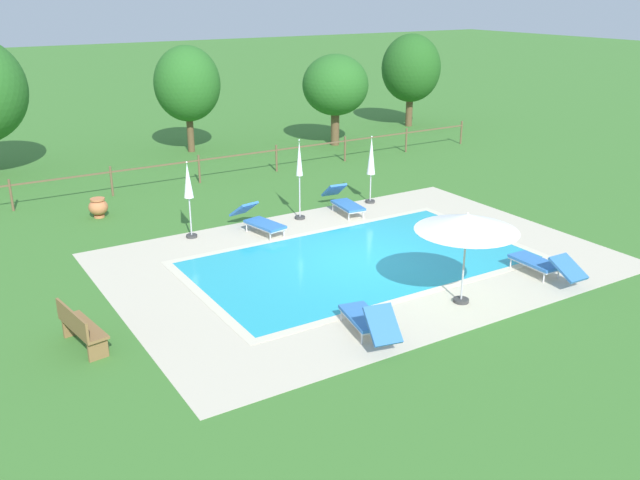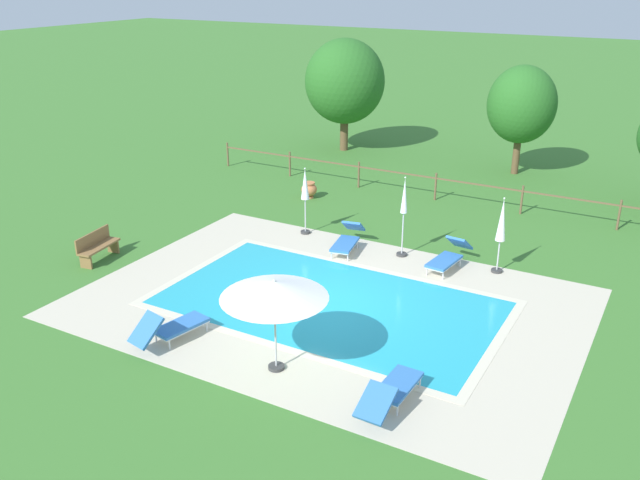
# 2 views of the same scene
# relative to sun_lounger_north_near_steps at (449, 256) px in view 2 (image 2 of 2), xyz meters

# --- Properties ---
(ground_plane) EXTENTS (160.00, 160.00, 0.00)m
(ground_plane) POSITION_rel_sun_lounger_north_near_steps_xyz_m (-1.95, -3.70, -0.37)
(ground_plane) COLOR #3D752D
(pool_deck_paving) EXTENTS (12.74, 8.95, 0.01)m
(pool_deck_paving) POSITION_rel_sun_lounger_north_near_steps_xyz_m (-1.95, -3.70, -0.37)
(pool_deck_paving) COLOR beige
(pool_deck_paving) RESTS_ON ground
(swimming_pool_water) EXTENTS (8.59, 4.81, 0.01)m
(swimming_pool_water) POSITION_rel_sun_lounger_north_near_steps_xyz_m (-1.95, -3.70, -0.37)
(swimming_pool_water) COLOR #23A8C1
(swimming_pool_water) RESTS_ON ground
(pool_coping_rim) EXTENTS (9.07, 5.29, 0.01)m
(pool_coping_rim) POSITION_rel_sun_lounger_north_near_steps_xyz_m (-1.95, -3.70, -0.36)
(pool_coping_rim) COLOR beige
(pool_coping_rim) RESTS_ON ground
(sun_lounger_north_near_steps) EXTENTS (0.82, 2.06, 0.83)m
(sun_lounger_north_near_steps) POSITION_rel_sun_lounger_north_near_steps_xyz_m (0.00, 0.00, 0.00)
(sun_lounger_north_near_steps) COLOR #3370BC
(sun_lounger_north_near_steps) RESTS_ON ground
(sun_lounger_north_mid) EXTENTS (0.99, 2.03, 0.90)m
(sun_lounger_north_mid) POSITION_rel_sun_lounger_north_near_steps_xyz_m (-4.22, -7.24, 0.01)
(sun_lounger_north_mid) COLOR #3370BC
(sun_lounger_north_mid) RESTS_ON ground
(sun_lounger_north_far) EXTENTS (0.98, 2.09, 0.81)m
(sun_lounger_north_far) POSITION_rel_sun_lounger_north_near_steps_xyz_m (-3.18, -0.26, -0.00)
(sun_lounger_north_far) COLOR #3370BC
(sun_lounger_north_far) RESTS_ON ground
(sun_lounger_north_end) EXTENTS (0.65, 2.08, 0.72)m
(sun_lounger_north_end) POSITION_rel_sun_lounger_north_near_steps_xyz_m (1.29, -7.02, -0.02)
(sun_lounger_north_end) COLOR #3370BC
(sun_lounger_north_end) RESTS_ON ground
(patio_umbrella_open_foreground) EXTENTS (2.31, 2.31, 2.16)m
(patio_umbrella_open_foreground) POSITION_rel_sun_lounger_north_near_steps_xyz_m (-1.45, -7.02, 1.55)
(patio_umbrella_open_foreground) COLOR #383838
(patio_umbrella_open_foreground) RESTS_ON ground
(patio_umbrella_closed_row_west) EXTENTS (0.32, 0.32, 2.25)m
(patio_umbrella_closed_row_west) POSITION_rel_sun_lounger_north_near_steps_xyz_m (-5.05, 0.34, 1.14)
(patio_umbrella_closed_row_west) COLOR #383838
(patio_umbrella_closed_row_west) RESTS_ON ground
(patio_umbrella_closed_row_mid_west) EXTENTS (0.32, 0.32, 2.51)m
(patio_umbrella_closed_row_mid_west) POSITION_rel_sun_lounger_north_near_steps_xyz_m (-1.54, 0.16, 1.23)
(patio_umbrella_closed_row_mid_west) COLOR #383838
(patio_umbrella_closed_row_mid_west) RESTS_ON ground
(patio_umbrella_closed_row_centre) EXTENTS (0.32, 0.32, 2.27)m
(patio_umbrella_closed_row_centre) POSITION_rel_sun_lounger_north_near_steps_xyz_m (1.33, 0.40, 1.09)
(patio_umbrella_closed_row_centre) COLOR #383838
(patio_umbrella_closed_row_centre) RESTS_ON ground
(wooden_bench_lawn_side) EXTENTS (0.66, 1.55, 0.87)m
(wooden_bench_lawn_side) POSITION_rel_sun_lounger_north_near_steps_xyz_m (-9.36, -4.62, 0.10)
(wooden_bench_lawn_side) COLOR olive
(wooden_bench_lawn_side) RESTS_ON ground
(terracotta_urn_near_fence) EXTENTS (0.60, 0.60, 0.62)m
(terracotta_urn_near_fence) POSITION_rel_sun_lounger_north_near_steps_xyz_m (-6.82, 3.62, -0.03)
(terracotta_urn_near_fence) COLOR #C67547
(terracotta_urn_near_fence) RESTS_ON ground
(perimeter_fence) EXTENTS (22.66, 0.08, 1.05)m
(perimeter_fence) POSITION_rel_sun_lounger_north_near_steps_xyz_m (-0.94, 5.76, 0.32)
(perimeter_fence) COLOR brown
(perimeter_fence) RESTS_ON ground
(tree_far_west) EXTENTS (2.82, 2.82, 4.55)m
(tree_far_west) POSITION_rel_sun_lounger_north_near_steps_xyz_m (-0.86, 10.82, 2.56)
(tree_far_west) COLOR brown
(tree_far_west) RESTS_ON ground
(tree_west_mid) EXTENTS (3.73, 3.73, 5.22)m
(tree_west_mid) POSITION_rel_sun_lounger_north_near_steps_xyz_m (-9.08, 10.82, 2.88)
(tree_west_mid) COLOR brown
(tree_west_mid) RESTS_ON ground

